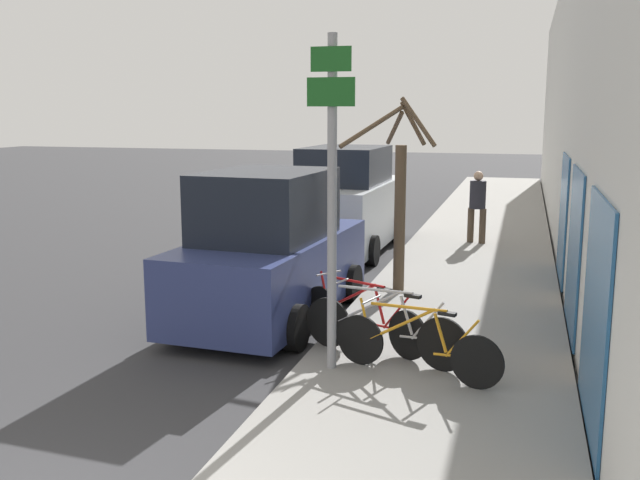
{
  "coord_description": "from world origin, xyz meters",
  "views": [
    {
      "loc": [
        3.53,
        -3.39,
        3.16
      ],
      "look_at": [
        0.73,
        6.35,
        1.31
      ],
      "focal_mm": 40.0,
      "sensor_mm": 36.0,
      "label": 1
    }
  ],
  "objects_px": {
    "parked_car_1": "(347,204)",
    "bicycle_2": "(362,316)",
    "signpost": "(332,193)",
    "pedestrian_near": "(477,202)",
    "parked_car_0": "(270,254)",
    "bicycle_0": "(416,346)",
    "bicycle_1": "(383,328)",
    "street_tree": "(399,199)"
  },
  "relations": [
    {
      "from": "signpost",
      "to": "bicycle_2",
      "type": "bearing_deg",
      "value": 81.3
    },
    {
      "from": "signpost",
      "to": "bicycle_1",
      "type": "distance_m",
      "value": 1.85
    },
    {
      "from": "bicycle_0",
      "to": "signpost",
      "type": "bearing_deg",
      "value": 106.05
    },
    {
      "from": "signpost",
      "to": "pedestrian_near",
      "type": "relative_size",
      "value": 2.33
    },
    {
      "from": "parked_car_0",
      "to": "parked_car_1",
      "type": "bearing_deg",
      "value": 95.02
    },
    {
      "from": "bicycle_0",
      "to": "bicycle_2",
      "type": "distance_m",
      "value": 1.29
    },
    {
      "from": "signpost",
      "to": "parked_car_1",
      "type": "relative_size",
      "value": 0.85
    },
    {
      "from": "bicycle_1",
      "to": "parked_car_1",
      "type": "height_order",
      "value": "parked_car_1"
    },
    {
      "from": "parked_car_1",
      "to": "street_tree",
      "type": "height_order",
      "value": "street_tree"
    },
    {
      "from": "pedestrian_near",
      "to": "signpost",
      "type": "bearing_deg",
      "value": 99.52
    },
    {
      "from": "bicycle_1",
      "to": "parked_car_1",
      "type": "xyz_separation_m",
      "value": [
        -2.25,
        7.25,
        0.55
      ]
    },
    {
      "from": "parked_car_0",
      "to": "parked_car_1",
      "type": "xyz_separation_m",
      "value": [
        -0.18,
        5.57,
        0.06
      ]
    },
    {
      "from": "signpost",
      "to": "parked_car_0",
      "type": "relative_size",
      "value": 0.9
    },
    {
      "from": "bicycle_2",
      "to": "parked_car_0",
      "type": "relative_size",
      "value": 0.44
    },
    {
      "from": "parked_car_0",
      "to": "parked_car_1",
      "type": "distance_m",
      "value": 5.58
    },
    {
      "from": "bicycle_1",
      "to": "parked_car_0",
      "type": "height_order",
      "value": "parked_car_0"
    },
    {
      "from": "bicycle_2",
      "to": "pedestrian_near",
      "type": "height_order",
      "value": "pedestrian_near"
    },
    {
      "from": "bicycle_2",
      "to": "parked_car_1",
      "type": "xyz_separation_m",
      "value": [
        -1.88,
        6.76,
        0.57
      ]
    },
    {
      "from": "signpost",
      "to": "street_tree",
      "type": "height_order",
      "value": "signpost"
    },
    {
      "from": "bicycle_2",
      "to": "street_tree",
      "type": "bearing_deg",
      "value": 33.58
    },
    {
      "from": "parked_car_1",
      "to": "pedestrian_near",
      "type": "distance_m",
      "value": 3.01
    },
    {
      "from": "bicycle_2",
      "to": "parked_car_1",
      "type": "distance_m",
      "value": 7.04
    },
    {
      "from": "signpost",
      "to": "bicycle_0",
      "type": "height_order",
      "value": "signpost"
    },
    {
      "from": "bicycle_0",
      "to": "pedestrian_near",
      "type": "xyz_separation_m",
      "value": [
        0.09,
        8.76,
        0.59
      ]
    },
    {
      "from": "bicycle_1",
      "to": "pedestrian_near",
      "type": "height_order",
      "value": "pedestrian_near"
    },
    {
      "from": "parked_car_0",
      "to": "bicycle_1",
      "type": "bearing_deg",
      "value": -35.76
    },
    {
      "from": "signpost",
      "to": "bicycle_2",
      "type": "xyz_separation_m",
      "value": [
        0.15,
        0.97,
        -1.72
      ]
    },
    {
      "from": "street_tree",
      "to": "bicycle_1",
      "type": "bearing_deg",
      "value": -83.16
    },
    {
      "from": "parked_car_1",
      "to": "street_tree",
      "type": "relative_size",
      "value": 1.41
    },
    {
      "from": "bicycle_0",
      "to": "pedestrian_near",
      "type": "relative_size",
      "value": 1.21
    },
    {
      "from": "street_tree",
      "to": "parked_car_0",
      "type": "bearing_deg",
      "value": -133.62
    },
    {
      "from": "parked_car_0",
      "to": "bicycle_0",
      "type": "bearing_deg",
      "value": -36.94
    },
    {
      "from": "signpost",
      "to": "parked_car_0",
      "type": "distance_m",
      "value": 2.92
    },
    {
      "from": "signpost",
      "to": "bicycle_0",
      "type": "xyz_separation_m",
      "value": [
        1.0,
        0.0,
        -1.73
      ]
    },
    {
      "from": "pedestrian_near",
      "to": "street_tree",
      "type": "bearing_deg",
      "value": 95.2
    },
    {
      "from": "bicycle_2",
      "to": "parked_car_1",
      "type": "relative_size",
      "value": 0.42
    },
    {
      "from": "bicycle_1",
      "to": "parked_car_0",
      "type": "distance_m",
      "value": 2.71
    },
    {
      "from": "bicycle_0",
      "to": "parked_car_1",
      "type": "relative_size",
      "value": 0.44
    },
    {
      "from": "signpost",
      "to": "bicycle_1",
      "type": "xyz_separation_m",
      "value": [
        0.52,
        0.48,
        -1.71
      ]
    },
    {
      "from": "parked_car_0",
      "to": "parked_car_1",
      "type": "relative_size",
      "value": 0.94
    },
    {
      "from": "parked_car_1",
      "to": "bicycle_2",
      "type": "bearing_deg",
      "value": -73.29
    },
    {
      "from": "signpost",
      "to": "bicycle_2",
      "type": "height_order",
      "value": "signpost"
    }
  ]
}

